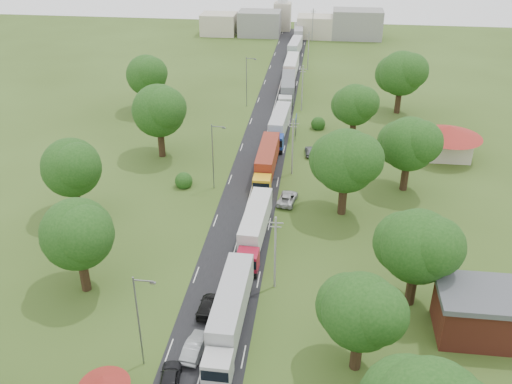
% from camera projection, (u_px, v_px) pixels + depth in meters
% --- Properties ---
extents(ground, '(260.00, 260.00, 0.00)m').
position_uv_depth(ground, '(235.00, 248.00, 69.92)').
color(ground, '#314617').
rests_on(ground, ground).
extents(road, '(8.00, 200.00, 0.04)m').
position_uv_depth(road, '(255.00, 175.00, 87.36)').
color(road, black).
rests_on(road, ground).
extents(info_sign, '(0.12, 3.10, 4.10)m').
position_uv_depth(info_sign, '(296.00, 122.00, 98.44)').
color(info_sign, slate).
rests_on(info_sign, ground).
extents(pole_1, '(1.60, 0.24, 9.00)m').
position_uv_depth(pole_1, '(275.00, 252.00, 60.99)').
color(pole_1, gray).
rests_on(pole_1, ground).
extents(pole_2, '(1.60, 0.24, 9.00)m').
position_uv_depth(pole_2, '(293.00, 146.00, 85.40)').
color(pole_2, gray).
rests_on(pole_2, ground).
extents(pole_3, '(1.60, 0.24, 9.00)m').
position_uv_depth(pole_3, '(302.00, 87.00, 109.81)').
color(pole_3, gray).
rests_on(pole_3, ground).
extents(pole_4, '(1.60, 0.24, 9.00)m').
position_uv_depth(pole_4, '(308.00, 50.00, 134.22)').
color(pole_4, gray).
rests_on(pole_4, ground).
extents(pole_5, '(1.60, 0.24, 9.00)m').
position_uv_depth(pole_5, '(313.00, 24.00, 158.63)').
color(pole_5, gray).
rests_on(pole_5, ground).
extents(lamp_0, '(2.03, 0.22, 10.00)m').
position_uv_depth(lamp_0, '(140.00, 318.00, 50.41)').
color(lamp_0, slate).
rests_on(lamp_0, ground).
extents(lamp_1, '(2.03, 0.22, 10.00)m').
position_uv_depth(lamp_1, '(214.00, 154.00, 80.92)').
color(lamp_1, slate).
rests_on(lamp_1, ground).
extents(lamp_2, '(2.03, 0.22, 10.00)m').
position_uv_depth(lamp_2, '(247.00, 79.00, 111.43)').
color(lamp_2, slate).
rests_on(lamp_2, ground).
extents(tree_2, '(8.00, 8.00, 10.10)m').
position_uv_depth(tree_2, '(361.00, 310.00, 49.69)').
color(tree_2, '#382616').
rests_on(tree_2, ground).
extents(tree_3, '(8.80, 8.80, 11.07)m').
position_uv_depth(tree_3, '(418.00, 245.00, 57.47)').
color(tree_3, '#382616').
rests_on(tree_3, ground).
extents(tree_4, '(9.60, 9.60, 12.05)m').
position_uv_depth(tree_4, '(346.00, 160.00, 73.63)').
color(tree_4, '#382616').
rests_on(tree_4, ground).
extents(tree_5, '(8.80, 8.80, 11.07)m').
position_uv_depth(tree_5, '(409.00, 144.00, 79.93)').
color(tree_5, '#382616').
rests_on(tree_5, ground).
extents(tree_6, '(8.00, 8.00, 10.10)m').
position_uv_depth(tree_6, '(355.00, 105.00, 95.79)').
color(tree_6, '#382616').
rests_on(tree_6, ground).
extents(tree_7, '(9.60, 9.60, 12.05)m').
position_uv_depth(tree_7, '(401.00, 73.00, 107.32)').
color(tree_7, '#382616').
rests_on(tree_7, ground).
extents(tree_10, '(8.80, 8.80, 11.07)m').
position_uv_depth(tree_10, '(78.00, 233.00, 59.50)').
color(tree_10, '#382616').
rests_on(tree_10, ground).
extents(tree_11, '(8.80, 8.80, 11.07)m').
position_uv_depth(tree_11, '(72.00, 167.00, 73.34)').
color(tree_11, '#382616').
rests_on(tree_11, ground).
extents(tree_12, '(9.60, 9.60, 12.05)m').
position_uv_depth(tree_12, '(159.00, 110.00, 89.84)').
color(tree_12, '#382616').
rests_on(tree_12, ground).
extents(tree_13, '(8.80, 8.80, 11.07)m').
position_uv_depth(tree_13, '(147.00, 75.00, 108.42)').
color(tree_13, '#382616').
rests_on(tree_13, ground).
extents(house_brick, '(8.60, 6.60, 5.20)m').
position_uv_depth(house_brick, '(480.00, 313.00, 55.39)').
color(house_brick, maroon).
rests_on(house_brick, ground).
extents(house_cream, '(10.08, 10.08, 5.80)m').
position_uv_depth(house_cream, '(449.00, 137.00, 91.10)').
color(house_cream, '#BFB99E').
rests_on(house_cream, ground).
extents(distant_town, '(52.00, 8.00, 8.00)m').
position_uv_depth(distant_town, '(296.00, 24.00, 164.08)').
color(distant_town, gray).
rests_on(distant_town, ground).
extents(church, '(5.00, 5.00, 12.30)m').
position_uv_depth(church, '(283.00, 12.00, 170.65)').
color(church, '#BFB99E').
rests_on(church, ground).
extents(truck_0, '(2.84, 15.62, 4.33)m').
position_uv_depth(truck_0, '(230.00, 313.00, 55.85)').
color(truck_0, '#BABABA').
rests_on(truck_0, ground).
extents(truck_1, '(2.97, 14.72, 4.07)m').
position_uv_depth(truck_1, '(255.00, 228.00, 69.97)').
color(truck_1, maroon).
rests_on(truck_1, ground).
extents(truck_2, '(2.65, 15.04, 4.17)m').
position_uv_depth(truck_2, '(267.00, 162.00, 86.35)').
color(truck_2, gold).
rests_on(truck_2, ground).
extents(truck_3, '(3.08, 14.90, 4.12)m').
position_uv_depth(truck_3, '(279.00, 125.00, 99.42)').
color(truck_3, navy).
rests_on(truck_3, ground).
extents(truck_4, '(3.28, 15.67, 4.33)m').
position_uv_depth(truck_4, '(288.00, 89.00, 116.33)').
color(truck_4, silver).
rests_on(truck_4, ground).
extents(truck_5, '(2.82, 15.59, 4.32)m').
position_uv_depth(truck_5, '(291.00, 69.00, 129.21)').
color(truck_5, '#BD431D').
rests_on(truck_5, ground).
extents(truck_6, '(3.22, 14.41, 3.98)m').
position_uv_depth(truck_6, '(295.00, 49.00, 145.61)').
color(truck_6, '#235E39').
rests_on(truck_6, ground).
extents(truck_7, '(3.02, 14.26, 3.94)m').
position_uv_depth(truck_7, '(298.00, 34.00, 159.64)').
color(truck_7, '#BDBDBD').
rests_on(truck_7, ground).
extents(car_lane_front, '(2.38, 4.64, 1.51)m').
position_uv_depth(car_lane_front, '(170.00, 378.00, 50.53)').
color(car_lane_front, black).
rests_on(car_lane_front, ground).
extents(car_lane_mid, '(2.16, 4.80, 1.53)m').
position_uv_depth(car_lane_mid, '(195.00, 347.00, 53.97)').
color(car_lane_mid, '#95999D').
rests_on(car_lane_mid, ground).
extents(car_lane_rear, '(2.03, 4.62, 1.32)m').
position_uv_depth(car_lane_rear, '(208.00, 306.00, 59.30)').
color(car_lane_rear, black).
rests_on(car_lane_rear, ground).
extents(car_verge_near, '(2.99, 5.19, 1.36)m').
position_uv_depth(car_verge_near, '(287.00, 198.00, 79.51)').
color(car_verge_near, '#B2B2B2').
rests_on(car_verge_near, ground).
extents(car_verge_far, '(1.97, 4.04, 1.33)m').
position_uv_depth(car_verge_far, '(310.00, 151.00, 93.49)').
color(car_verge_far, '#595C61').
rests_on(car_verge_far, ground).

